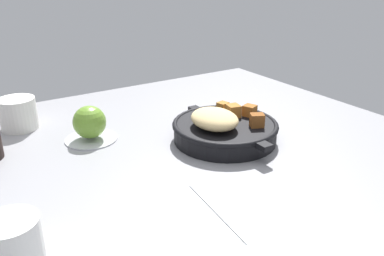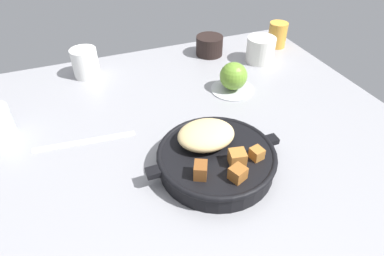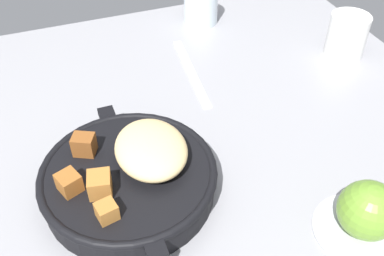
% 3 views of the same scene
% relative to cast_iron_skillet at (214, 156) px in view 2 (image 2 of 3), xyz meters
% --- Properties ---
extents(ground_plane, '(1.01, 1.03, 0.02)m').
position_rel_cast_iron_skillet_xyz_m(ground_plane, '(0.00, 0.07, -0.04)').
color(ground_plane, gray).
extents(cast_iron_skillet, '(0.28, 0.24, 0.08)m').
position_rel_cast_iron_skillet_xyz_m(cast_iron_skillet, '(0.00, 0.00, 0.00)').
color(cast_iron_skillet, black).
rests_on(cast_iron_skillet, ground_plane).
extents(saucer_plate, '(0.12, 0.12, 0.01)m').
position_rel_cast_iron_skillet_xyz_m(saucer_plate, '(0.17, 0.25, -0.03)').
color(saucer_plate, '#B7BABF').
rests_on(saucer_plate, ground_plane).
extents(red_apple, '(0.07, 0.07, 0.07)m').
position_rel_cast_iron_skillet_xyz_m(red_apple, '(0.17, 0.25, 0.01)').
color(red_apple, olive).
rests_on(red_apple, saucer_plate).
extents(butter_knife, '(0.22, 0.04, 0.00)m').
position_rel_cast_iron_skillet_xyz_m(butter_knife, '(-0.24, 0.18, -0.03)').
color(butter_knife, silver).
rests_on(butter_knife, ground_plane).
extents(coffee_mug_dark, '(0.09, 0.09, 0.06)m').
position_rel_cast_iron_skillet_xyz_m(coffee_mug_dark, '(0.20, 0.48, -0.00)').
color(coffee_mug_dark, black).
rests_on(coffee_mug_dark, ground_plane).
extents(juice_glass_amber, '(0.06, 0.06, 0.08)m').
position_rel_cast_iron_skillet_xyz_m(juice_glass_amber, '(0.44, 0.45, 0.01)').
color(juice_glass_amber, gold).
rests_on(juice_glass_amber, ground_plane).
extents(white_creamer_pitcher, '(0.07, 0.07, 0.08)m').
position_rel_cast_iron_skillet_xyz_m(white_creamer_pitcher, '(-0.19, 0.48, 0.01)').
color(white_creamer_pitcher, white).
rests_on(white_creamer_pitcher, ground_plane).
extents(ceramic_mug_white, '(0.09, 0.09, 0.08)m').
position_rel_cast_iron_skillet_xyz_m(ceramic_mug_white, '(0.33, 0.38, 0.01)').
color(ceramic_mug_white, silver).
rests_on(ceramic_mug_white, ground_plane).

